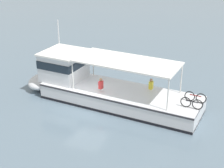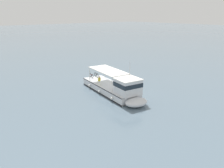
% 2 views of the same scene
% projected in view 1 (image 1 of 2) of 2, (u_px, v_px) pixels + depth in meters
% --- Properties ---
extents(ground_plane, '(400.00, 400.00, 0.00)m').
position_uv_depth(ground_plane, '(86.00, 107.00, 22.59)').
color(ground_plane, slate).
extents(ferry_main, '(4.95, 13.03, 5.32)m').
position_uv_depth(ferry_main, '(99.00, 86.00, 23.21)').
color(ferry_main, silver).
rests_on(ferry_main, ground).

